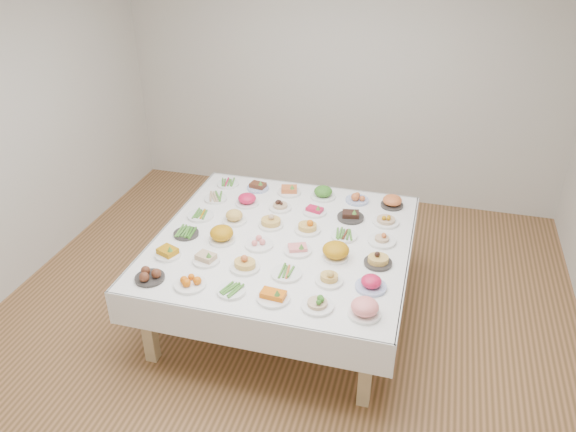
% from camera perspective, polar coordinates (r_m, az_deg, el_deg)
% --- Properties ---
extents(room_envelope, '(5.02, 5.02, 2.81)m').
position_cam_1_polar(room_envelope, '(3.98, -0.89, 9.96)').
color(room_envelope, '#9B6840').
rests_on(room_envelope, ground).
extents(display_table, '(2.05, 2.05, 0.75)m').
position_cam_1_polar(display_table, '(4.61, -0.49, -3.05)').
color(display_table, white).
rests_on(display_table, ground).
extents(dish_0, '(0.21, 0.21, 0.10)m').
position_cam_1_polar(dish_0, '(4.21, -13.91, -5.81)').
color(dish_0, '#2E2B29').
rests_on(dish_0, display_table).
extents(dish_1, '(0.23, 0.23, 0.10)m').
position_cam_1_polar(dish_1, '(4.08, -9.94, -6.51)').
color(dish_1, white).
rests_on(dish_1, display_table).
extents(dish_2, '(0.20, 0.20, 0.05)m').
position_cam_1_polar(dish_2, '(3.99, -5.77, -7.51)').
color(dish_2, white).
rests_on(dish_2, display_table).
extents(dish_3, '(0.23, 0.23, 0.10)m').
position_cam_1_polar(dish_3, '(3.90, -1.51, -7.97)').
color(dish_3, white).
rests_on(dish_3, display_table).
extents(dish_4, '(0.22, 0.22, 0.12)m').
position_cam_1_polar(dish_4, '(3.83, 3.01, -8.59)').
color(dish_4, white).
rests_on(dish_4, display_table).
extents(dish_5, '(0.25, 0.25, 0.14)m').
position_cam_1_polar(dish_5, '(3.79, 7.81, -9.14)').
color(dish_5, white).
rests_on(dish_5, display_table).
extents(dish_6, '(0.20, 0.20, 0.09)m').
position_cam_1_polar(dish_6, '(4.44, -12.12, -3.59)').
color(dish_6, white).
rests_on(dish_6, display_table).
extents(dish_7, '(0.21, 0.21, 0.10)m').
position_cam_1_polar(dish_7, '(4.32, -8.34, -4.17)').
color(dish_7, white).
rests_on(dish_7, display_table).
extents(dish_8, '(0.22, 0.22, 0.14)m').
position_cam_1_polar(dish_8, '(4.20, -4.41, -4.59)').
color(dish_8, white).
rests_on(dish_8, display_table).
extents(dish_9, '(0.23, 0.23, 0.05)m').
position_cam_1_polar(dish_9, '(4.14, -0.17, -5.76)').
color(dish_9, white).
rests_on(dish_9, display_table).
extents(dish_10, '(0.20, 0.20, 0.11)m').
position_cam_1_polar(dish_10, '(4.07, 4.20, -6.20)').
color(dish_10, white).
rests_on(dish_10, display_table).
extents(dish_11, '(0.22, 0.22, 0.11)m').
position_cam_1_polar(dish_11, '(4.04, 8.45, -6.69)').
color(dish_11, '#4C66B2').
rests_on(dish_11, display_table).
extents(dish_12, '(0.20, 0.20, 0.05)m').
position_cam_1_polar(dish_12, '(4.69, -10.31, -1.68)').
color(dish_12, '#2E2B29').
rests_on(dish_12, display_table).
extents(dish_13, '(0.22, 0.22, 0.13)m').
position_cam_1_polar(dish_13, '(4.54, -6.75, -1.89)').
color(dish_13, white).
rests_on(dish_13, display_table).
extents(dish_14, '(0.22, 0.22, 0.10)m').
position_cam_1_polar(dish_14, '(4.46, -2.97, -2.63)').
color(dish_14, white).
rests_on(dish_14, display_table).
extents(dish_15, '(0.22, 0.22, 0.10)m').
position_cam_1_polar(dish_15, '(4.39, 0.99, -3.19)').
color(dish_15, white).
rests_on(dish_15, display_table).
extents(dish_16, '(0.21, 0.21, 0.13)m').
position_cam_1_polar(dish_16, '(4.32, 4.87, -3.60)').
color(dish_16, white).
rests_on(dish_16, display_table).
extents(dish_17, '(0.21, 0.21, 0.12)m').
position_cam_1_polar(dish_17, '(4.29, 9.16, -4.24)').
color(dish_17, '#2E2B29').
rests_on(dish_17, display_table).
extents(dish_18, '(0.23, 0.23, 0.05)m').
position_cam_1_polar(dish_18, '(4.92, -8.88, 0.11)').
color(dish_18, white).
rests_on(dish_18, display_table).
extents(dish_19, '(0.20, 0.20, 0.11)m').
position_cam_1_polar(dish_19, '(4.80, -5.48, -0.08)').
color(dish_19, white).
rests_on(dish_19, display_table).
extents(dish_20, '(0.21, 0.21, 0.12)m').
position_cam_1_polar(dish_20, '(4.72, -1.75, -0.47)').
color(dish_20, white).
rests_on(dish_20, display_table).
extents(dish_21, '(0.22, 0.22, 0.13)m').
position_cam_1_polar(dish_21, '(4.64, 2.00, -0.93)').
color(dish_21, white).
rests_on(dish_21, display_table).
extents(dish_22, '(0.21, 0.21, 0.05)m').
position_cam_1_polar(dish_22, '(4.60, 5.70, -1.94)').
color(dish_22, white).
rests_on(dish_22, display_table).
extents(dish_23, '(0.23, 0.23, 0.11)m').
position_cam_1_polar(dish_23, '(4.56, 9.53, -2.18)').
color(dish_23, white).
rests_on(dish_23, display_table).
extents(dish_24, '(0.21, 0.21, 0.05)m').
position_cam_1_polar(dish_24, '(5.19, -7.37, 1.85)').
color(dish_24, white).
rests_on(dish_24, display_table).
extents(dish_25, '(0.21, 0.21, 0.11)m').
position_cam_1_polar(dish_25, '(5.07, -4.18, 1.68)').
color(dish_25, white).
rests_on(dish_25, display_table).
extents(dish_26, '(0.20, 0.20, 0.10)m').
position_cam_1_polar(dish_26, '(4.98, -0.80, 1.15)').
color(dish_26, white).
rests_on(dish_26, display_table).
extents(dish_27, '(0.21, 0.21, 0.09)m').
position_cam_1_polar(dish_27, '(4.92, 2.73, 0.68)').
color(dish_27, white).
rests_on(dish_27, display_table).
extents(dish_28, '(0.23, 0.23, 0.10)m').
position_cam_1_polar(dish_28, '(4.86, 6.38, 0.13)').
color(dish_28, '#2E2B29').
rests_on(dish_28, display_table).
extents(dish_29, '(0.22, 0.22, 0.11)m').
position_cam_1_polar(dish_29, '(4.83, 9.93, -0.26)').
color(dish_29, white).
rests_on(dish_29, display_table).
extents(dish_30, '(0.21, 0.21, 0.05)m').
position_cam_1_polar(dish_30, '(5.44, -6.14, 3.30)').
color(dish_30, white).
rests_on(dish_30, display_table).
extents(dish_31, '(0.20, 0.20, 0.09)m').
position_cam_1_polar(dish_31, '(5.33, -3.08, 3.08)').
color(dish_31, '#4C66B2').
rests_on(dish_31, display_table).
extents(dish_32, '(0.22, 0.22, 0.10)m').
position_cam_1_polar(dish_32, '(5.25, 0.12, 2.70)').
color(dish_32, white).
rests_on(dish_32, display_table).
extents(dish_33, '(0.23, 0.23, 0.12)m').
position_cam_1_polar(dish_33, '(5.18, 3.59, 2.41)').
color(dish_33, white).
rests_on(dish_33, display_table).
extents(dish_34, '(0.21, 0.21, 0.09)m').
position_cam_1_polar(dish_34, '(5.15, 7.05, 1.89)').
color(dish_34, '#4C66B2').
rests_on(dish_34, display_table).
extents(dish_35, '(0.20, 0.20, 0.11)m').
position_cam_1_polar(dish_35, '(5.11, 10.54, 1.46)').
color(dish_35, '#2E2B29').
rests_on(dish_35, display_table).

